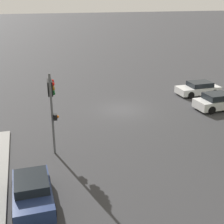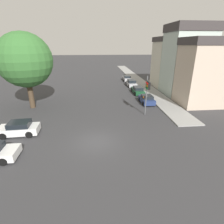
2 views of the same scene
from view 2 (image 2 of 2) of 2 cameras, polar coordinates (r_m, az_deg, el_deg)
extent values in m
plane|color=#333335|center=(17.42, -5.18, -9.63)|extent=(300.00, 300.00, 0.00)
cube|color=gray|center=(49.40, 7.78, 10.75)|extent=(3.29, 60.00, 0.14)
cube|color=#BCA893|center=(30.54, 28.54, 10.25)|extent=(7.74, 5.61, 8.82)
cube|color=#383333|center=(30.21, 30.26, 19.41)|extent=(8.05, 5.83, 1.07)
cube|color=#ADBCB2|center=(35.61, 22.88, 14.05)|extent=(7.01, 6.59, 10.88)
cube|color=#383333|center=(35.54, 24.40, 23.83)|extent=(7.29, 6.86, 1.39)
cube|color=beige|center=(41.65, 19.12, 14.33)|extent=(7.74, 6.11, 9.40)
cube|color=#383333|center=(41.45, 20.03, 21.42)|extent=(8.05, 6.36, 0.96)
cylinder|color=#423323|center=(28.39, -24.98, 5.25)|extent=(0.74, 0.74, 4.10)
sphere|color=#33662D|center=(27.62, -26.57, 14.89)|extent=(7.42, 7.42, 7.42)
cylinder|color=#515456|center=(23.26, 11.10, 5.11)|extent=(0.14, 0.14, 5.21)
cylinder|color=#515456|center=(22.10, 11.89, 9.84)|extent=(0.17, 1.43, 0.10)
cube|color=black|center=(22.55, 11.58, 8.66)|extent=(0.31, 0.31, 0.90)
sphere|color=red|center=(22.44, 11.16, 9.41)|extent=(0.20, 0.20, 0.20)
sphere|color=#99660F|center=(22.50, 11.10, 8.67)|extent=(0.20, 0.20, 0.20)
sphere|color=#0F511E|center=(22.57, 11.05, 7.92)|extent=(0.20, 0.20, 0.20)
cube|color=black|center=(22.21, 11.79, 8.45)|extent=(0.31, 0.31, 0.90)
sphere|color=#590F0F|center=(22.10, 11.36, 9.22)|extent=(0.20, 0.20, 0.20)
sphere|color=#99660F|center=(22.16, 11.31, 8.46)|extent=(0.20, 0.20, 0.20)
sphere|color=#0F511E|center=(22.23, 11.25, 7.71)|extent=(0.20, 0.20, 0.20)
cube|color=black|center=(21.87, 12.00, 8.24)|extent=(0.31, 0.31, 0.90)
sphere|color=red|center=(21.76, 11.57, 9.02)|extent=(0.20, 0.20, 0.20)
sphere|color=#99660F|center=(21.82, 11.51, 8.25)|extent=(0.20, 0.20, 0.20)
sphere|color=#0F511E|center=(21.89, 11.46, 7.49)|extent=(0.20, 0.20, 0.20)
cube|color=black|center=(23.26, 10.64, 4.80)|extent=(0.24, 0.36, 0.35)
sphere|color=orange|center=(23.23, 10.30, 4.80)|extent=(0.18, 0.18, 0.18)
cylinder|color=black|center=(17.95, -29.72, -10.42)|extent=(0.67, 0.23, 0.67)
cylinder|color=black|center=(16.58, -32.03, -13.59)|extent=(0.67, 0.23, 0.67)
cube|color=silver|center=(20.81, -28.15, -5.11)|extent=(4.10, 2.09, 0.74)
cube|color=black|center=(20.51, -28.04, -3.52)|extent=(2.17, 1.76, 0.53)
cylinder|color=black|center=(20.65, -32.07, -6.76)|extent=(0.72, 0.26, 0.70)
cylinder|color=black|center=(22.10, -30.38, -4.67)|extent=(0.72, 0.26, 0.70)
cylinder|color=black|center=(19.74, -25.45, -6.70)|extent=(0.72, 0.26, 0.70)
cylinder|color=black|center=(21.26, -24.17, -4.50)|extent=(0.72, 0.26, 0.70)
cube|color=navy|center=(28.76, 11.22, 3.90)|extent=(1.83, 3.94, 0.73)
cube|color=black|center=(28.45, 11.39, 4.94)|extent=(1.60, 2.05, 0.45)
cylinder|color=black|center=(29.71, 8.98, 4.17)|extent=(0.23, 0.64, 0.64)
cylinder|color=black|center=(30.17, 12.08, 4.22)|extent=(0.23, 0.64, 0.64)
cylinder|color=black|center=(27.48, 10.21, 2.68)|extent=(0.23, 0.64, 0.64)
cylinder|color=black|center=(27.98, 13.53, 2.75)|extent=(0.23, 0.64, 0.64)
cube|color=#194728|center=(34.35, 8.36, 6.87)|extent=(1.76, 4.68, 0.64)
cube|color=black|center=(34.04, 8.49, 7.73)|extent=(1.53, 2.44, 0.50)
cylinder|color=black|center=(35.57, 6.53, 7.19)|extent=(0.23, 0.71, 0.71)
cylinder|color=black|center=(35.94, 9.06, 7.21)|extent=(0.23, 0.71, 0.71)
cylinder|color=black|center=(32.84, 7.57, 5.96)|extent=(0.23, 0.71, 0.71)
cylinder|color=black|center=(33.24, 10.28, 5.99)|extent=(0.23, 0.71, 0.71)
cube|color=#B7B7BC|center=(40.31, 6.30, 9.13)|extent=(1.85, 4.46, 0.72)
cube|color=black|center=(40.01, 6.40, 9.99)|extent=(1.60, 2.33, 0.59)
cylinder|color=black|center=(41.51, 4.76, 9.23)|extent=(0.23, 0.64, 0.64)
cylinder|color=black|center=(41.85, 7.03, 9.24)|extent=(0.23, 0.64, 0.64)
cylinder|color=black|center=(38.88, 5.51, 8.38)|extent=(0.23, 0.64, 0.64)
cylinder|color=black|center=(39.24, 7.91, 8.40)|extent=(0.23, 0.64, 0.64)
cube|color=#B7B7BC|center=(46.36, 4.90, 10.77)|extent=(1.86, 4.58, 0.72)
cube|color=black|center=(46.08, 4.96, 11.47)|extent=(1.59, 2.40, 0.49)
cylinder|color=black|center=(47.66, 3.66, 10.83)|extent=(0.24, 0.67, 0.67)
cylinder|color=black|center=(47.89, 5.63, 10.83)|extent=(0.24, 0.67, 0.67)
cylinder|color=black|center=(44.92, 4.11, 10.18)|extent=(0.24, 0.67, 0.67)
cylinder|color=black|center=(45.16, 6.20, 10.18)|extent=(0.24, 0.67, 0.67)
camera|label=1|loc=(40.22, 6.48, 21.99)|focal=50.00mm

